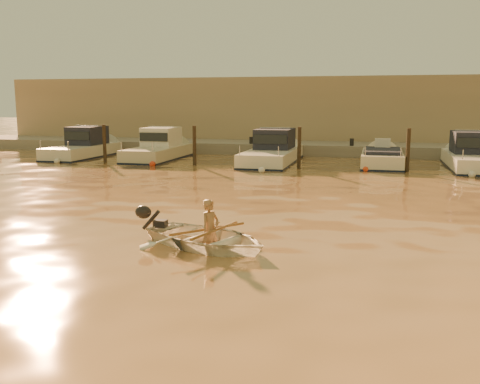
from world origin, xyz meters
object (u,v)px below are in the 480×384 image
(moored_boat_1, at_px, (158,148))
(moored_boat_2, at_px, (272,151))
(waterfront_building, at_px, (328,113))
(moored_boat_4, at_px, (473,155))
(person, at_px, (210,230))
(moored_boat_3, at_px, (382,161))
(dinghy, at_px, (207,238))
(moored_boat_0, at_px, (82,146))

(moored_boat_1, distance_m, moored_boat_2, 6.50)
(moored_boat_2, distance_m, waterfront_building, 11.31)
(moored_boat_4, distance_m, waterfront_building, 13.69)
(person, height_order, moored_boat_3, person)
(moored_boat_4, bearing_deg, dinghy, -116.08)
(moored_boat_0, bearing_deg, moored_boat_4, 0.00)
(moored_boat_0, xyz_separation_m, waterfront_building, (13.11, 11.00, 1.77))
(moored_boat_1, xyz_separation_m, waterfront_building, (8.43, 11.00, 1.77))
(dinghy, height_order, moored_boat_4, moored_boat_4)
(dinghy, bearing_deg, moored_boat_4, -2.68)
(person, xyz_separation_m, moored_boat_2, (-1.81, 16.71, 0.23))
(moored_boat_1, relative_size, moored_boat_4, 0.92)
(dinghy, bearing_deg, moored_boat_2, 29.28)
(dinghy, distance_m, moored_boat_1, 18.59)
(moored_boat_2, xyz_separation_m, moored_boat_4, (9.88, 0.00, 0.00))
(moored_boat_1, bearing_deg, moored_boat_3, 0.00)
(moored_boat_2, bearing_deg, moored_boat_4, 0.00)
(moored_boat_1, relative_size, waterfront_building, 0.14)
(moored_boat_0, bearing_deg, moored_boat_2, 0.00)
(dinghy, height_order, moored_boat_1, moored_boat_1)
(moored_boat_3, xyz_separation_m, waterfront_building, (-3.69, 11.00, 2.17))
(person, bearing_deg, moored_boat_1, 49.85)
(person, height_order, moored_boat_4, moored_boat_4)
(moored_boat_0, relative_size, moored_boat_3, 1.16)
(moored_boat_1, bearing_deg, moored_boat_0, 180.00)
(moored_boat_2, relative_size, moored_boat_4, 1.11)
(person, relative_size, moored_boat_2, 0.18)
(moored_boat_2, height_order, moored_boat_3, moored_boat_2)
(dinghy, xyz_separation_m, moored_boat_2, (-1.72, 16.67, 0.42))
(dinghy, height_order, waterfront_building, waterfront_building)
(moored_boat_0, distance_m, moored_boat_3, 16.81)
(moored_boat_4, bearing_deg, person, -115.77)
(moored_boat_3, height_order, moored_boat_4, moored_boat_4)
(moored_boat_2, relative_size, waterfront_building, 0.17)
(person, xyz_separation_m, moored_boat_0, (-12.99, 16.71, 0.23))
(person, height_order, moored_boat_0, moored_boat_0)
(moored_boat_3, distance_m, moored_boat_4, 4.27)
(moored_boat_3, bearing_deg, moored_boat_4, 0.00)
(moored_boat_3, relative_size, moored_boat_4, 0.82)
(person, height_order, moored_boat_1, moored_boat_1)
(person, relative_size, moored_boat_4, 0.20)
(dinghy, xyz_separation_m, moored_boat_0, (-12.90, 16.67, 0.42))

